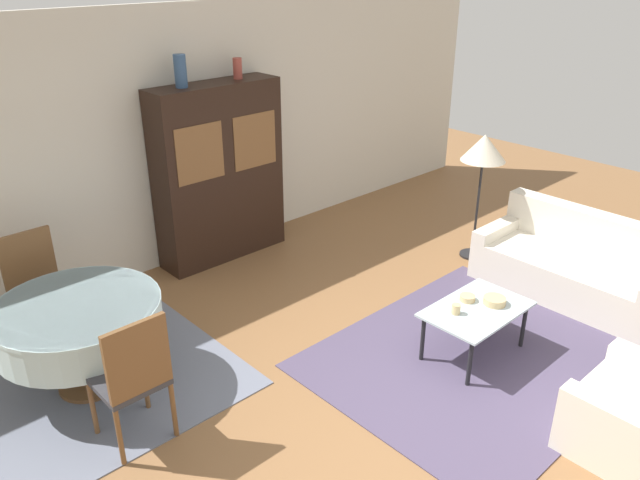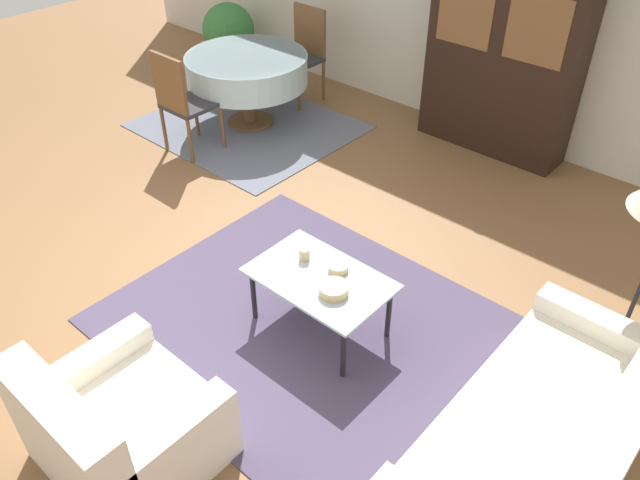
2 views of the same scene
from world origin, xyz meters
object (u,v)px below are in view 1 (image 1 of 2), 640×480
Objects in this scene: dining_chair_near at (133,375)px; vase_short at (238,68)px; couch at (576,267)px; dining_chair_far at (37,284)px; cup at (456,309)px; bowl_small at (467,298)px; floor_lamp at (484,152)px; bowl at (495,301)px; display_cabinet at (219,173)px; coffee_table at (476,313)px; vase_tall at (180,71)px; dining_table at (79,321)px.

vase_short is at bearing 40.21° from dining_chair_near.
dining_chair_far is (-4.22, 2.73, 0.29)m from couch.
vase_short reaches higher than couch.
cup is at bearing -20.41° from dining_chair_near.
vase_short is (-0.15, 2.93, 1.56)m from bowl_small.
bowl_small is (-1.56, -0.97, -0.75)m from floor_lamp.
floor_lamp is at bearing 31.98° from bowl_small.
bowl is at bearing 89.52° from couch.
cup is at bearing -91.80° from vase_short.
display_cabinet is 3.21m from bowl.
dining_chair_far reaches higher than bowl.
display_cabinet is 3.01m from bowl_small.
couch is 3.80m from display_cabinet.
cup is (2.39, -0.89, -0.08)m from dining_chair_near.
floor_lamp is at bearing 38.87° from bowl.
dining_chair_near is 3.56m from vase_short.
display_cabinet is 14.61× the size of bowl_small.
dining_chair_far reaches higher than cup.
vase_short is at bearing -170.81° from dining_chair_far.
floor_lamp is at bearing -43.94° from display_cabinet.
floor_lamp reaches higher than coffee_table.
bowl_small is 3.45m from vase_tall.
bowl_small reaches higher than coffee_table.
display_cabinet reaches higher than couch.
dining_chair_far is at bearing 134.28° from coffee_table.
coffee_table is 0.90× the size of dining_chair_near.
coffee_table is 3.14m from display_cabinet.
display_cabinet reaches higher than coffee_table.
display_cabinet is 1.91× the size of dining_chair_far.
floor_lamp is 1.98m from bowl_small.
couch is at bearing -60.95° from vase_short.
couch is 1.47× the size of dining_table.
dining_table is at bearing -145.32° from vase_tall.
floor_lamp is 7.46× the size of bowl.
display_cabinet reaches higher than cup.
bowl reaches higher than coffee_table.
vase_tall reaches higher than bowl_small.
couch is 8.57× the size of vase_short.
couch is at bearing -7.19° from bowl_small.
bowl is 3.49m from vase_short.
bowl_small is 0.42× the size of vase_tall.
vase_short is (2.48, 1.25, 1.44)m from dining_table.
dining_chair_near is 3.16m from vase_tall.
coffee_table is 0.15m from bowl_small.
floor_lamp reaches higher than dining_chair_far.
coffee_table is 3.47m from vase_short.
coffee_table is 6.91× the size of bowl_small.
coffee_table is 2.77m from dining_chair_near.
floor_lamp reaches higher than bowl.
vase_short is at bearing 26.73° from dining_table.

